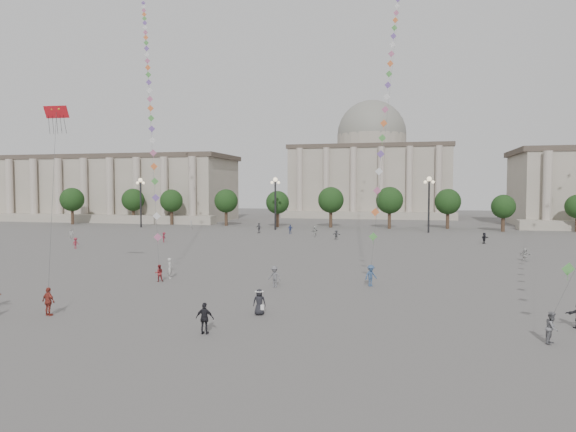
# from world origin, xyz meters

# --- Properties ---
(ground) EXTENTS (360.00, 360.00, 0.00)m
(ground) POSITION_xyz_m (0.00, 0.00, 0.00)
(ground) COLOR #595653
(ground) RESTS_ON ground
(hall_west) EXTENTS (84.00, 26.22, 17.20)m
(hall_west) POSITION_xyz_m (-75.00, 93.89, 8.43)
(hall_west) COLOR gray
(hall_west) RESTS_ON ground
(hall_central) EXTENTS (48.30, 34.30, 35.50)m
(hall_central) POSITION_xyz_m (0.00, 129.22, 14.23)
(hall_central) COLOR gray
(hall_central) RESTS_ON ground
(tree_row) EXTENTS (137.12, 5.12, 8.00)m
(tree_row) POSITION_xyz_m (0.00, 78.00, 5.39)
(tree_row) COLOR #332319
(tree_row) RESTS_ON ground
(lamp_post_far_west) EXTENTS (2.00, 0.90, 10.65)m
(lamp_post_far_west) POSITION_xyz_m (-45.00, 70.00, 7.35)
(lamp_post_far_west) COLOR #262628
(lamp_post_far_west) RESTS_ON ground
(lamp_post_mid_west) EXTENTS (2.00, 0.90, 10.65)m
(lamp_post_mid_west) POSITION_xyz_m (-15.00, 70.00, 7.35)
(lamp_post_mid_west) COLOR #262628
(lamp_post_mid_west) RESTS_ON ground
(lamp_post_mid_east) EXTENTS (2.00, 0.90, 10.65)m
(lamp_post_mid_east) POSITION_xyz_m (15.00, 70.00, 7.35)
(lamp_post_mid_east) COLOR #262628
(lamp_post_mid_east) RESTS_ON ground
(person_crowd_0) EXTENTS (1.08, 0.64, 1.73)m
(person_crowd_0) POSITION_xyz_m (-10.02, 61.70, 0.87)
(person_crowd_0) COLOR #3A4883
(person_crowd_0) RESTS_ON ground
(person_crowd_1) EXTENTS (1.05, 0.97, 1.73)m
(person_crowd_1) POSITION_xyz_m (-43.25, 44.11, 0.87)
(person_crowd_1) COLOR silver
(person_crowd_1) RESTS_ON ground
(person_crowd_2) EXTENTS (0.86, 1.12, 1.53)m
(person_crowd_2) POSITION_xyz_m (-33.88, 32.05, 0.76)
(person_crowd_2) COLOR maroon
(person_crowd_2) RESTS_ON ground
(person_crowd_4) EXTENTS (1.32, 1.78, 1.87)m
(person_crowd_4) POSITION_xyz_m (-4.52, 56.82, 0.93)
(person_crowd_4) COLOR #B7B8B3
(person_crowd_4) RESTS_ON ground
(person_crowd_6) EXTENTS (1.30, 0.93, 1.81)m
(person_crowd_6) POSITION_xyz_m (0.23, 11.05, 0.90)
(person_crowd_6) COLOR slate
(person_crowd_6) RESTS_ON ground
(person_crowd_7) EXTENTS (1.40, 1.11, 1.49)m
(person_crowd_7) POSITION_xyz_m (24.26, 32.67, 0.74)
(person_crowd_7) COLOR #BBBAB6
(person_crowd_7) RESTS_ON ground
(person_crowd_9) EXTENTS (1.40, 1.49, 1.68)m
(person_crowd_9) POSITION_xyz_m (22.49, 51.85, 0.84)
(person_crowd_9) COLOR black
(person_crowd_9) RESTS_ON ground
(person_crowd_10) EXTENTS (0.55, 0.72, 1.75)m
(person_crowd_10) POSITION_xyz_m (-32.44, 68.00, 0.87)
(person_crowd_10) COLOR #B0AFAC
(person_crowd_10) RESTS_ON ground
(person_crowd_12) EXTENTS (1.56, 0.89, 1.60)m
(person_crowd_12) POSITION_xyz_m (-0.25, 53.00, 0.80)
(person_crowd_12) COLOR slate
(person_crowd_12) RESTS_ON ground
(person_crowd_13) EXTENTS (0.66, 0.80, 1.88)m
(person_crowd_13) POSITION_xyz_m (-10.33, 13.10, 0.94)
(person_crowd_13) COLOR #B8B9B5
(person_crowd_13) RESTS_ON ground
(person_crowd_16) EXTENTS (1.20, 0.73, 1.91)m
(person_crowd_16) POSITION_xyz_m (-16.18, 62.13, 0.95)
(person_crowd_16) COLOR #5B5B60
(person_crowd_16) RESTS_ON ground
(person_crowd_17) EXTENTS (0.70, 1.08, 1.58)m
(person_crowd_17) POSITION_xyz_m (-25.78, 42.58, 0.79)
(person_crowd_17) COLOR maroon
(person_crowd_17) RESTS_ON ground
(tourist_0) EXTENTS (1.17, 0.71, 1.86)m
(tourist_0) POSITION_xyz_m (-11.68, -1.71, 0.93)
(tourist_0) COLOR maroon
(tourist_0) RESTS_ON ground
(tourist_4) EXTENTS (1.07, 0.47, 1.81)m
(tourist_4) POSITION_xyz_m (-0.11, -3.37, 0.90)
(tourist_4) COLOR black
(tourist_4) RESTS_ON ground
(kite_flyer_0) EXTENTS (0.92, 0.86, 1.51)m
(kite_flyer_0) POSITION_xyz_m (-10.53, 11.33, 0.76)
(kite_flyer_0) COLOR maroon
(kite_flyer_0) RESTS_ON ground
(kite_flyer_1) EXTENTS (1.33, 1.30, 1.83)m
(kite_flyer_1) POSITION_xyz_m (8.10, 13.37, 0.91)
(kite_flyer_1) COLOR #365179
(kite_flyer_1) RESTS_ON ground
(kite_flyer_2) EXTENTS (0.97, 1.05, 1.72)m
(kite_flyer_2) POSITION_xyz_m (18.67, -0.87, 0.86)
(kite_flyer_2) COLOR slate
(kite_flyer_2) RESTS_ON ground
(hat_person) EXTENTS (0.94, 0.72, 1.71)m
(hat_person) POSITION_xyz_m (1.66, 1.61, 0.89)
(hat_person) COLOR black
(hat_person) RESTS_ON ground
(dragon_kite) EXTENTS (4.83, 5.80, 18.83)m
(dragon_kite) POSITION_xyz_m (-19.00, 9.12, 14.23)
(dragon_kite) COLOR red
(dragon_kite) RESTS_ON ground
(kite_train_west) EXTENTS (24.10, 40.98, 62.72)m
(kite_train_west) POSITION_xyz_m (-23.04, 33.15, 23.42)
(kite_train_west) COLOR #3F3F3F
(kite_train_west) RESTS_ON ground
(kite_train_mid) EXTENTS (2.74, 46.46, 67.90)m
(kite_train_mid) POSITION_xyz_m (9.15, 37.96, 28.16)
(kite_train_mid) COLOR #3F3F3F
(kite_train_mid) RESTS_ON ground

